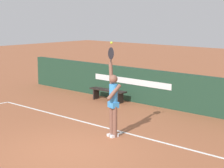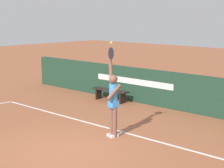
% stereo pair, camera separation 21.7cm
% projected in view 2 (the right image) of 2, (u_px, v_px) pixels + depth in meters
% --- Properties ---
extents(ground_plane, '(60.00, 60.00, 0.00)m').
position_uv_depth(ground_plane, '(68.00, 150.00, 10.05)').
color(ground_plane, '#9B5737').
extents(court_lines, '(12.00, 6.04, 0.00)m').
position_uv_depth(court_lines, '(41.00, 159.00, 9.46)').
color(court_lines, white).
rests_on(court_lines, ground).
extents(back_wall, '(16.62, 0.24, 1.33)m').
position_uv_depth(back_wall, '(188.00, 93.00, 13.89)').
color(back_wall, '#1D3D2B').
rests_on(back_wall, ground).
extents(tennis_player, '(0.49, 0.47, 2.53)m').
position_uv_depth(tennis_player, '(113.00, 100.00, 11.01)').
color(tennis_player, brown).
rests_on(tennis_player, ground).
extents(tennis_ball, '(0.07, 0.07, 0.07)m').
position_uv_depth(tennis_ball, '(111.00, 43.00, 10.59)').
color(tennis_ball, '#C5DE34').
extents(courtside_bench_near, '(1.67, 0.42, 0.47)m').
position_uv_depth(courtside_bench_near, '(110.00, 92.00, 15.63)').
color(courtside_bench_near, black).
rests_on(courtside_bench_near, ground).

